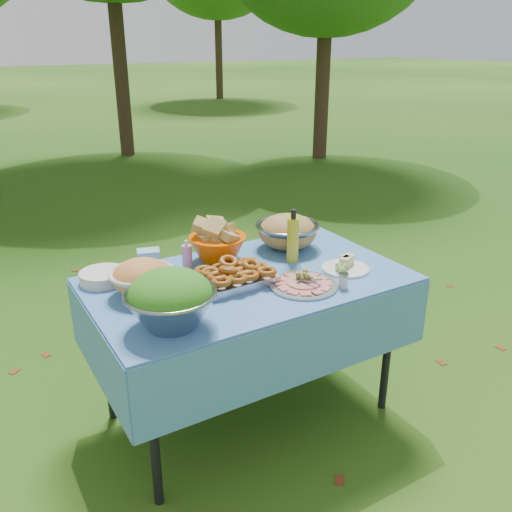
{
  "coord_description": "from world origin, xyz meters",
  "views": [
    {
      "loc": [
        -1.15,
        -2.0,
        1.8
      ],
      "look_at": [
        0.04,
        0.0,
        0.86
      ],
      "focal_mm": 38.0,
      "sensor_mm": 36.0,
      "label": 1
    }
  ],
  "objects": [
    {
      "name": "shaker",
      "position": [
        0.31,
        -0.31,
        0.8
      ],
      "size": [
        0.06,
        0.06,
        0.07
      ],
      "primitive_type": "cylinder",
      "rotation": [
        0.0,
        0.0,
        -0.34
      ],
      "color": "silver",
      "rests_on": "picnic_table"
    },
    {
      "name": "picnic_table",
      "position": [
        0.0,
        0.0,
        0.38
      ],
      "size": [
        1.46,
        0.86,
        0.76
      ],
      "primitive_type": "cube",
      "color": "#82BEFA",
      "rests_on": "ground"
    },
    {
      "name": "fried_tray",
      "position": [
        -0.08,
        -0.02,
        0.8
      ],
      "size": [
        0.35,
        0.26,
        0.08
      ],
      "primitive_type": "cube",
      "rotation": [
        0.0,
        0.0,
        0.03
      ],
      "color": "#AFB0B4",
      "rests_on": "picnic_table"
    },
    {
      "name": "bread_bowl",
      "position": [
        -0.02,
        0.28,
        0.86
      ],
      "size": [
        0.36,
        0.36,
        0.19
      ],
      "primitive_type": null,
      "rotation": [
        0.0,
        0.0,
        -0.33
      ],
      "color": "#F75600",
      "rests_on": "picnic_table"
    },
    {
      "name": "cheese_plate",
      "position": [
        0.45,
        -0.15,
        0.79
      ],
      "size": [
        0.26,
        0.26,
        0.06
      ],
      "primitive_type": "cylinder",
      "rotation": [
        0.0,
        0.0,
        0.17
      ],
      "color": "silver",
      "rests_on": "picnic_table"
    },
    {
      "name": "sanitizer_bottle",
      "position": [
        -0.19,
        0.27,
        0.83
      ],
      "size": [
        0.06,
        0.06,
        0.14
      ],
      "primitive_type": "cylinder",
      "rotation": [
        0.0,
        0.0,
        0.33
      ],
      "color": "pink",
      "rests_on": "picnic_table"
    },
    {
      "name": "charcuterie_platter",
      "position": [
        0.17,
        -0.2,
        0.8
      ],
      "size": [
        0.38,
        0.38,
        0.07
      ],
      "primitive_type": "cylinder",
      "rotation": [
        0.0,
        0.0,
        -0.26
      ],
      "color": "#A2A4A8",
      "rests_on": "picnic_table"
    },
    {
      "name": "pasta_bowl_white",
      "position": [
        -0.48,
        0.1,
        0.84
      ],
      "size": [
        0.36,
        0.36,
        0.16
      ],
      "primitive_type": null,
      "rotation": [
        0.0,
        0.0,
        -0.34
      ],
      "color": "silver",
      "rests_on": "picnic_table"
    },
    {
      "name": "wipes_box",
      "position": [
        -0.36,
        0.34,
        0.81
      ],
      "size": [
        0.12,
        0.1,
        0.1
      ],
      "primitive_type": "cube",
      "rotation": [
        0.0,
        0.0,
        -0.3
      ],
      "color": "#92BEF0",
      "rests_on": "picnic_table"
    },
    {
      "name": "salad_bowl",
      "position": [
        -0.48,
        -0.24,
        0.88
      ],
      "size": [
        0.41,
        0.41,
        0.23
      ],
      "primitive_type": null,
      "rotation": [
        0.0,
        0.0,
        -0.2
      ],
      "color": "gray",
      "rests_on": "picnic_table"
    },
    {
      "name": "pasta_bowl_steel",
      "position": [
        0.38,
        0.25,
        0.85
      ],
      "size": [
        0.41,
        0.41,
        0.18
      ],
      "primitive_type": null,
      "rotation": [
        0.0,
        0.0,
        0.25
      ],
      "color": "gray",
      "rests_on": "picnic_table"
    },
    {
      "name": "plate_stack",
      "position": [
        -0.59,
        0.31,
        0.79
      ],
      "size": [
        0.26,
        0.26,
        0.05
      ],
      "primitive_type": "cylinder",
      "rotation": [
        0.0,
        0.0,
        -0.23
      ],
      "color": "silver",
      "rests_on": "picnic_table"
    },
    {
      "name": "oil_bottle",
      "position": [
        0.3,
        0.07,
        0.9
      ],
      "size": [
        0.08,
        0.08,
        0.27
      ],
      "primitive_type": "cylinder",
      "rotation": [
        0.0,
        0.0,
        -0.37
      ],
      "color": "gold",
      "rests_on": "picnic_table"
    },
    {
      "name": "ground",
      "position": [
        0.0,
        0.0,
        0.0
      ],
      "size": [
        80.0,
        80.0,
        0.0
      ],
      "primitive_type": "plane",
      "color": "#0C3509",
      "rests_on": "ground"
    }
  ]
}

